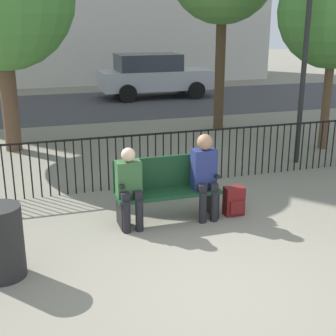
{
  "coord_description": "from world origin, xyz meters",
  "views": [
    {
      "loc": [
        -1.9,
        -4.07,
        2.78
      ],
      "look_at": [
        0.0,
        1.92,
        0.8
      ],
      "focal_mm": 50.0,
      "sensor_mm": 36.0,
      "label": 1
    }
  ],
  "objects_px": {
    "park_bench": "(166,187)",
    "backpack": "(234,201)",
    "tree_1": "(336,11)",
    "parked_car_0": "(154,75)",
    "trash_bin": "(1,242)",
    "seated_person_0": "(129,184)",
    "lamp_post": "(307,35)",
    "seated_person_1": "(205,171)"
  },
  "relations": [
    {
      "from": "park_bench",
      "to": "seated_person_0",
      "type": "height_order",
      "value": "seated_person_0"
    },
    {
      "from": "park_bench",
      "to": "tree_1",
      "type": "bearing_deg",
      "value": 30.83
    },
    {
      "from": "seated_person_0",
      "to": "seated_person_1",
      "type": "xyz_separation_m",
      "value": [
        1.12,
        0.01,
        0.07
      ]
    },
    {
      "from": "backpack",
      "to": "parked_car_0",
      "type": "distance_m",
      "value": 11.44
    },
    {
      "from": "seated_person_0",
      "to": "seated_person_1",
      "type": "distance_m",
      "value": 1.12
    },
    {
      "from": "tree_1",
      "to": "trash_bin",
      "type": "distance_m",
      "value": 8.21
    },
    {
      "from": "seated_person_1",
      "to": "lamp_post",
      "type": "height_order",
      "value": "lamp_post"
    },
    {
      "from": "tree_1",
      "to": "parked_car_0",
      "type": "relative_size",
      "value": 1.0
    },
    {
      "from": "seated_person_1",
      "to": "parked_car_0",
      "type": "bearing_deg",
      "value": 77.73
    },
    {
      "from": "park_bench",
      "to": "lamp_post",
      "type": "relative_size",
      "value": 0.39
    },
    {
      "from": "seated_person_1",
      "to": "trash_bin",
      "type": "xyz_separation_m",
      "value": [
        -2.79,
        -0.88,
        -0.29
      ]
    },
    {
      "from": "seated_person_1",
      "to": "trash_bin",
      "type": "bearing_deg",
      "value": -162.52
    },
    {
      "from": "seated_person_1",
      "to": "backpack",
      "type": "xyz_separation_m",
      "value": [
        0.46,
        -0.05,
        -0.5
      ]
    },
    {
      "from": "park_bench",
      "to": "parked_car_0",
      "type": "relative_size",
      "value": 0.36
    },
    {
      "from": "seated_person_1",
      "to": "lamp_post",
      "type": "xyz_separation_m",
      "value": [
        2.87,
        2.07,
        1.81
      ]
    },
    {
      "from": "backpack",
      "to": "lamp_post",
      "type": "bearing_deg",
      "value": 41.33
    },
    {
      "from": "park_bench",
      "to": "lamp_post",
      "type": "bearing_deg",
      "value": 29.66
    },
    {
      "from": "backpack",
      "to": "lamp_post",
      "type": "height_order",
      "value": "lamp_post"
    },
    {
      "from": "lamp_post",
      "to": "parked_car_0",
      "type": "distance_m",
      "value": 9.29
    },
    {
      "from": "lamp_post",
      "to": "parked_car_0",
      "type": "bearing_deg",
      "value": 92.76
    },
    {
      "from": "seated_person_1",
      "to": "seated_person_0",
      "type": "bearing_deg",
      "value": -179.68
    },
    {
      "from": "seated_person_1",
      "to": "trash_bin",
      "type": "distance_m",
      "value": 2.94
    },
    {
      "from": "park_bench",
      "to": "tree_1",
      "type": "xyz_separation_m",
      "value": [
        4.6,
        2.75,
        2.49
      ]
    },
    {
      "from": "park_bench",
      "to": "backpack",
      "type": "relative_size",
      "value": 3.46
    },
    {
      "from": "seated_person_0",
      "to": "trash_bin",
      "type": "height_order",
      "value": "seated_person_0"
    },
    {
      "from": "seated_person_0",
      "to": "trash_bin",
      "type": "distance_m",
      "value": 1.9
    },
    {
      "from": "seated_person_0",
      "to": "lamp_post",
      "type": "xyz_separation_m",
      "value": [
        3.99,
        2.08,
        1.88
      ]
    },
    {
      "from": "seated_person_0",
      "to": "lamp_post",
      "type": "bearing_deg",
      "value": 27.48
    },
    {
      "from": "seated_person_1",
      "to": "parked_car_0",
      "type": "height_order",
      "value": "parked_car_0"
    },
    {
      "from": "parked_car_0",
      "to": "seated_person_1",
      "type": "bearing_deg",
      "value": -102.27
    },
    {
      "from": "tree_1",
      "to": "lamp_post",
      "type": "bearing_deg",
      "value": -145.95
    },
    {
      "from": "lamp_post",
      "to": "seated_person_0",
      "type": "bearing_deg",
      "value": -152.52
    },
    {
      "from": "trash_bin",
      "to": "parked_car_0",
      "type": "bearing_deg",
      "value": 66.59
    },
    {
      "from": "backpack",
      "to": "tree_1",
      "type": "height_order",
      "value": "tree_1"
    },
    {
      "from": "backpack",
      "to": "seated_person_1",
      "type": "bearing_deg",
      "value": 173.19
    },
    {
      "from": "park_bench",
      "to": "lamp_post",
      "type": "height_order",
      "value": "lamp_post"
    },
    {
      "from": "seated_person_0",
      "to": "tree_1",
      "type": "height_order",
      "value": "tree_1"
    },
    {
      "from": "lamp_post",
      "to": "trash_bin",
      "type": "relative_size",
      "value": 4.52
    },
    {
      "from": "lamp_post",
      "to": "parked_car_0",
      "type": "xyz_separation_m",
      "value": [
        -0.44,
        9.12,
        -1.68
      ]
    },
    {
      "from": "tree_1",
      "to": "lamp_post",
      "type": "xyz_separation_m",
      "value": [
        -1.18,
        -0.8,
        -0.45
      ]
    },
    {
      "from": "park_bench",
      "to": "trash_bin",
      "type": "distance_m",
      "value": 2.46
    },
    {
      "from": "tree_1",
      "to": "trash_bin",
      "type": "bearing_deg",
      "value": -151.31
    }
  ]
}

